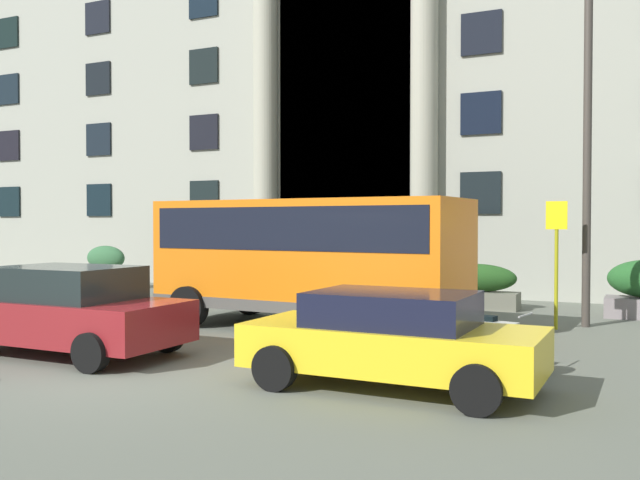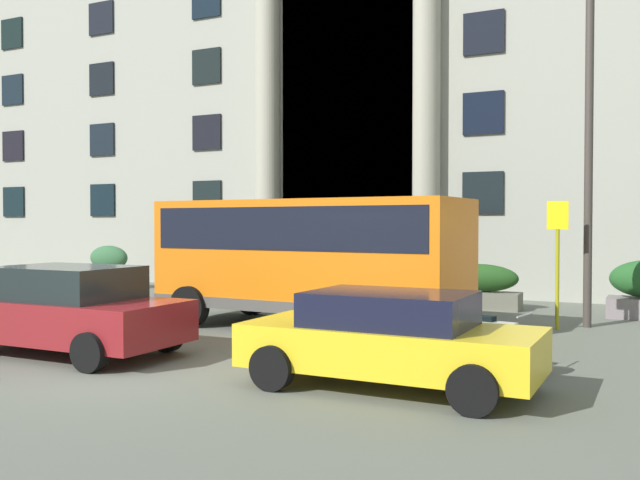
{
  "view_description": "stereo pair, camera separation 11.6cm",
  "coord_description": "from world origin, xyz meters",
  "px_view_note": "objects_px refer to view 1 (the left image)",
  "views": [
    {
      "loc": [
        7.11,
        -7.86,
        2.28
      ],
      "look_at": [
        1.23,
        4.44,
        1.94
      ],
      "focal_mm": 38.65,
      "sensor_mm": 36.0,
      "label": 1
    },
    {
      "loc": [
        7.22,
        -7.81,
        2.28
      ],
      "look_at": [
        1.23,
        4.44,
        1.94
      ],
      "focal_mm": 38.65,
      "sensor_mm": 36.0,
      "label": 2
    }
  ],
  "objects_px": {
    "orange_minibus": "(310,252)",
    "bus_stop_sign": "(556,251)",
    "hedge_planter_entrance_right": "(106,268)",
    "parked_coupe_end": "(67,310)",
    "hedge_planter_entrance_left": "(478,287)",
    "motorcycle_near_kerb": "(488,339)",
    "scooter_by_planter": "(64,306)",
    "lamppost_plaza_centre": "(588,106)",
    "hedge_planter_west": "(326,278)",
    "parked_estate_mid": "(392,338)"
  },
  "relations": [
    {
      "from": "motorcycle_near_kerb",
      "to": "hedge_planter_entrance_right",
      "type": "bearing_deg",
      "value": 164.92
    },
    {
      "from": "motorcycle_near_kerb",
      "to": "hedge_planter_entrance_left",
      "type": "bearing_deg",
      "value": 115.31
    },
    {
      "from": "hedge_planter_entrance_right",
      "to": "scooter_by_planter",
      "type": "bearing_deg",
      "value": -52.66
    },
    {
      "from": "parked_estate_mid",
      "to": "lamppost_plaza_centre",
      "type": "xyz_separation_m",
      "value": [
        1.95,
        7.13,
        4.14
      ]
    },
    {
      "from": "lamppost_plaza_centre",
      "to": "parked_coupe_end",
      "type": "bearing_deg",
      "value": -137.13
    },
    {
      "from": "hedge_planter_west",
      "to": "parked_estate_mid",
      "type": "xyz_separation_m",
      "value": [
        5.29,
        -9.16,
        0.0
      ]
    },
    {
      "from": "bus_stop_sign",
      "to": "parked_estate_mid",
      "type": "height_order",
      "value": "bus_stop_sign"
    },
    {
      "from": "parked_coupe_end",
      "to": "parked_estate_mid",
      "type": "relative_size",
      "value": 1.04
    },
    {
      "from": "parked_estate_mid",
      "to": "hedge_planter_entrance_right",
      "type": "bearing_deg",
      "value": 146.67
    },
    {
      "from": "orange_minibus",
      "to": "bus_stop_sign",
      "type": "distance_m",
      "value": 5.28
    },
    {
      "from": "bus_stop_sign",
      "to": "hedge_planter_west",
      "type": "xyz_separation_m",
      "value": [
        -6.69,
        2.71,
        -1.01
      ]
    },
    {
      "from": "orange_minibus",
      "to": "scooter_by_planter",
      "type": "bearing_deg",
      "value": -152.05
    },
    {
      "from": "hedge_planter_entrance_right",
      "to": "motorcycle_near_kerb",
      "type": "xyz_separation_m",
      "value": [
        14.7,
        -7.38,
        -0.27
      ]
    },
    {
      "from": "bus_stop_sign",
      "to": "hedge_planter_entrance_left",
      "type": "distance_m",
      "value": 3.86
    },
    {
      "from": "parked_coupe_end",
      "to": "orange_minibus",
      "type": "bearing_deg",
      "value": 61.73
    },
    {
      "from": "scooter_by_planter",
      "to": "bus_stop_sign",
      "type": "bearing_deg",
      "value": 21.32
    },
    {
      "from": "parked_coupe_end",
      "to": "motorcycle_near_kerb",
      "type": "height_order",
      "value": "parked_coupe_end"
    },
    {
      "from": "parked_estate_mid",
      "to": "hedge_planter_west",
      "type": "bearing_deg",
      "value": 120.61
    },
    {
      "from": "bus_stop_sign",
      "to": "parked_coupe_end",
      "type": "relative_size",
      "value": 0.65
    },
    {
      "from": "hedge_planter_entrance_right",
      "to": "hedge_planter_entrance_left",
      "type": "bearing_deg",
      "value": 0.22
    },
    {
      "from": "orange_minibus",
      "to": "parked_coupe_end",
      "type": "distance_m",
      "value": 5.24
    },
    {
      "from": "parked_coupe_end",
      "to": "scooter_by_planter",
      "type": "distance_m",
      "value": 3.37
    },
    {
      "from": "orange_minibus",
      "to": "lamppost_plaza_centre",
      "type": "relative_size",
      "value": 0.82
    },
    {
      "from": "parked_coupe_end",
      "to": "lamppost_plaza_centre",
      "type": "xyz_separation_m",
      "value": [
        7.85,
        7.29,
        4.06
      ]
    },
    {
      "from": "lamppost_plaza_centre",
      "to": "hedge_planter_west",
      "type": "bearing_deg",
      "value": 164.35
    },
    {
      "from": "orange_minibus",
      "to": "bus_stop_sign",
      "type": "height_order",
      "value": "orange_minibus"
    },
    {
      "from": "hedge_planter_entrance_right",
      "to": "orange_minibus",
      "type": "bearing_deg",
      "value": -25.35
    },
    {
      "from": "orange_minibus",
      "to": "lamppost_plaza_centre",
      "type": "bearing_deg",
      "value": 30.01
    },
    {
      "from": "hedge_planter_entrance_left",
      "to": "parked_estate_mid",
      "type": "bearing_deg",
      "value": -84.46
    },
    {
      "from": "hedge_planter_west",
      "to": "parked_coupe_end",
      "type": "relative_size",
      "value": 0.49
    },
    {
      "from": "lamppost_plaza_centre",
      "to": "hedge_planter_entrance_right",
      "type": "bearing_deg",
      "value": 172.21
    },
    {
      "from": "hedge_planter_entrance_left",
      "to": "bus_stop_sign",
      "type": "bearing_deg",
      "value": -51.31
    },
    {
      "from": "bus_stop_sign",
      "to": "parked_coupe_end",
      "type": "height_order",
      "value": "bus_stop_sign"
    },
    {
      "from": "scooter_by_planter",
      "to": "parked_coupe_end",
      "type": "bearing_deg",
      "value": -45.87
    },
    {
      "from": "bus_stop_sign",
      "to": "parked_estate_mid",
      "type": "bearing_deg",
      "value": -102.3
    },
    {
      "from": "hedge_planter_entrance_left",
      "to": "motorcycle_near_kerb",
      "type": "distance_m",
      "value": 7.65
    },
    {
      "from": "parked_coupe_end",
      "to": "motorcycle_near_kerb",
      "type": "bearing_deg",
      "value": 16.8
    },
    {
      "from": "parked_coupe_end",
      "to": "hedge_planter_west",
      "type": "bearing_deg",
      "value": 86.14
    },
    {
      "from": "parked_coupe_end",
      "to": "lamppost_plaza_centre",
      "type": "distance_m",
      "value": 11.46
    },
    {
      "from": "bus_stop_sign",
      "to": "lamppost_plaza_centre",
      "type": "xyz_separation_m",
      "value": [
        0.55,
        0.68,
        3.14
      ]
    },
    {
      "from": "hedge_planter_west",
      "to": "motorcycle_near_kerb",
      "type": "relative_size",
      "value": 1.09
    },
    {
      "from": "orange_minibus",
      "to": "hedge_planter_entrance_left",
      "type": "distance_m",
      "value": 5.67
    },
    {
      "from": "hedge_planter_entrance_right",
      "to": "parked_coupe_end",
      "type": "height_order",
      "value": "parked_coupe_end"
    },
    {
      "from": "scooter_by_planter",
      "to": "orange_minibus",
      "type": "bearing_deg",
      "value": 22.25
    },
    {
      "from": "scooter_by_planter",
      "to": "lamppost_plaza_centre",
      "type": "xyz_separation_m",
      "value": [
        10.29,
        4.99,
        4.38
      ]
    },
    {
      "from": "orange_minibus",
      "to": "hedge_planter_entrance_left",
      "type": "bearing_deg",
      "value": 65.84
    },
    {
      "from": "orange_minibus",
      "to": "hedge_planter_west",
      "type": "height_order",
      "value": "orange_minibus"
    },
    {
      "from": "hedge_planter_entrance_left",
      "to": "parked_estate_mid",
      "type": "xyz_separation_m",
      "value": [
        0.9,
        -9.33,
        0.12
      ]
    },
    {
      "from": "orange_minibus",
      "to": "parked_coupe_end",
      "type": "xyz_separation_m",
      "value": [
        -2.44,
        -4.55,
        -0.88
      ]
    },
    {
      "from": "hedge_planter_entrance_left",
      "to": "lamppost_plaza_centre",
      "type": "height_order",
      "value": "lamppost_plaza_centre"
    }
  ]
}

